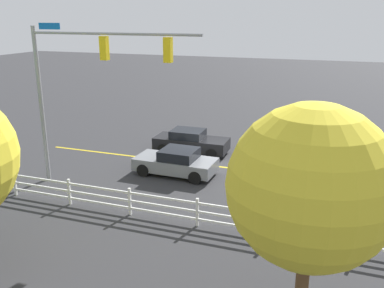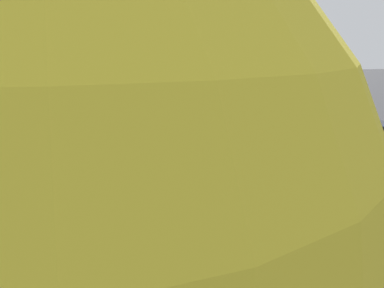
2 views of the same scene
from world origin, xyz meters
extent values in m
plane|color=#2D2D30|center=(0.00, 0.00, 0.00)|extent=(120.00, 120.00, 0.00)
cube|color=gold|center=(-4.00, 0.00, 0.00)|extent=(28.00, 0.16, 0.01)
cylinder|color=gray|center=(6.96, 4.56, 3.67)|extent=(0.20, 0.20, 7.34)
cylinder|color=gray|center=(2.96, 4.56, 7.04)|extent=(7.98, 0.12, 0.12)
cube|color=#0C59B2|center=(6.06, 4.58, 7.32)|extent=(1.10, 0.03, 0.28)
cube|color=gold|center=(3.37, 4.56, 6.44)|extent=(0.32, 0.28, 1.00)
sphere|color=red|center=(3.37, 4.41, 6.76)|extent=(0.17, 0.17, 0.17)
sphere|color=orange|center=(3.37, 4.41, 6.44)|extent=(0.17, 0.17, 0.17)
sphere|color=#148C19|center=(3.37, 4.41, 6.12)|extent=(0.17, 0.17, 0.17)
cube|color=gold|center=(0.44, 4.56, 6.44)|extent=(0.32, 0.28, 1.00)
sphere|color=red|center=(0.44, 4.41, 6.76)|extent=(0.17, 0.17, 0.17)
sphere|color=orange|center=(0.44, 4.41, 6.44)|extent=(0.17, 0.17, 0.17)
sphere|color=#148C19|center=(0.44, 4.41, 6.12)|extent=(0.17, 0.17, 0.17)
cylinder|color=black|center=(-8.00, -3.01, 0.32)|extent=(0.65, 0.24, 0.64)
cylinder|color=black|center=(-7.95, -1.36, 0.32)|extent=(0.65, 0.24, 0.64)
cube|color=black|center=(1.73, -1.77, 0.57)|extent=(4.34, 1.77, 0.69)
cube|color=black|center=(1.94, -1.76, 1.15)|extent=(1.88, 1.56, 0.46)
cylinder|color=black|center=(0.28, -2.58, 0.32)|extent=(0.64, 0.23, 0.64)
cylinder|color=black|center=(0.25, -1.00, 0.32)|extent=(0.64, 0.23, 0.64)
cylinder|color=black|center=(3.20, -2.53, 0.32)|extent=(0.64, 0.23, 0.64)
cylinder|color=black|center=(3.18, -0.95, 0.32)|extent=(0.64, 0.23, 0.64)
cube|color=black|center=(-6.90, 2.11, 0.51)|extent=(4.30, 1.98, 0.59)
cube|color=black|center=(-7.11, 2.12, 1.10)|extent=(2.14, 1.69, 0.58)
cylinder|color=black|center=(-5.42, 2.84, 0.32)|extent=(0.65, 0.26, 0.64)
cylinder|color=black|center=(-5.52, 1.22, 0.32)|extent=(0.65, 0.26, 0.64)
cylinder|color=black|center=(-8.27, 3.00, 0.32)|extent=(0.65, 0.26, 0.64)
cylinder|color=black|center=(-8.37, 1.39, 0.32)|extent=(0.65, 0.26, 0.64)
cube|color=slate|center=(1.30, 1.79, 0.53)|extent=(4.15, 1.94, 0.63)
cube|color=black|center=(1.10, 1.80, 1.10)|extent=(1.79, 1.70, 0.50)
cylinder|color=black|center=(2.72, 2.62, 0.32)|extent=(0.65, 0.24, 0.64)
cylinder|color=black|center=(2.68, 0.90, 0.32)|extent=(0.65, 0.24, 0.64)
cylinder|color=black|center=(-0.07, 2.69, 0.32)|extent=(0.65, 0.24, 0.64)
cylinder|color=black|center=(-0.11, 0.96, 0.32)|extent=(0.65, 0.24, 0.64)
cube|color=white|center=(-7.33, 6.66, 0.57)|extent=(0.10, 0.10, 1.15)
cube|color=white|center=(-4.44, 6.66, 0.57)|extent=(0.10, 0.10, 1.15)
cube|color=white|center=(-1.56, 6.66, 0.57)|extent=(0.10, 0.10, 1.15)
cube|color=white|center=(1.33, 6.66, 0.57)|extent=(0.10, 0.10, 1.15)
cube|color=white|center=(4.22, 6.66, 0.57)|extent=(0.10, 0.10, 1.15)
cube|color=white|center=(7.11, 6.66, 0.57)|extent=(0.10, 0.10, 1.15)
cube|color=white|center=(-3.00, 6.66, 0.95)|extent=(26.00, 0.06, 0.09)
cube|color=white|center=(-3.00, 6.66, 0.60)|extent=(26.00, 0.06, 0.09)
cube|color=white|center=(-3.00, 6.66, 0.28)|extent=(26.00, 0.06, 0.09)
sphere|color=yellow|center=(-5.85, 11.22, 4.05)|extent=(3.89, 3.89, 3.89)
camera|label=1|loc=(-6.31, 20.47, 7.77)|focal=39.41mm
camera|label=2|loc=(4.31, 15.09, 4.99)|focal=40.80mm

